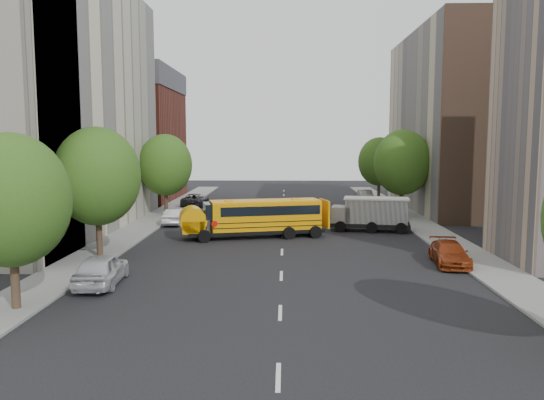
{
  "coord_description": "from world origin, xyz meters",
  "views": [
    {
      "loc": [
        0.19,
        -35.17,
        7.03
      ],
      "look_at": [
        -0.74,
        2.0,
        2.9
      ],
      "focal_mm": 35.0,
      "sensor_mm": 36.0,
      "label": 1
    }
  ],
  "objects_px": {
    "parked_car_1": "(176,217)",
    "parked_car_3": "(449,253)",
    "parked_car_2": "(195,200)",
    "street_tree_0": "(11,200)",
    "safari_truck": "(370,213)",
    "parked_car_5": "(365,196)",
    "street_tree_4": "(402,163)",
    "school_bus": "(255,216)",
    "street_tree_5": "(379,162)",
    "street_tree_2": "(165,165)",
    "street_tree_1": "(97,176)",
    "parked_car_0": "(101,269)"
  },
  "relations": [
    {
      "from": "school_bus",
      "to": "parked_car_2",
      "type": "distance_m",
      "value": 20.11
    },
    {
      "from": "street_tree_5",
      "to": "parked_car_2",
      "type": "height_order",
      "value": "street_tree_5"
    },
    {
      "from": "street_tree_4",
      "to": "school_bus",
      "type": "xyz_separation_m",
      "value": [
        -13.02,
        -10.85,
        -3.51
      ]
    },
    {
      "from": "parked_car_0",
      "to": "parked_car_2",
      "type": "bearing_deg",
      "value": -92.03
    },
    {
      "from": "street_tree_0",
      "to": "safari_truck",
      "type": "xyz_separation_m",
      "value": [
        17.89,
        20.21,
        -3.24
      ]
    },
    {
      "from": "street_tree_4",
      "to": "parked_car_2",
      "type": "distance_m",
      "value": 22.45
    },
    {
      "from": "street_tree_2",
      "to": "parked_car_2",
      "type": "relative_size",
      "value": 1.53
    },
    {
      "from": "safari_truck",
      "to": "parked_car_5",
      "type": "bearing_deg",
      "value": 91.75
    },
    {
      "from": "parked_car_3",
      "to": "street_tree_4",
      "type": "bearing_deg",
      "value": 91.58
    },
    {
      "from": "street_tree_0",
      "to": "parked_car_2",
      "type": "height_order",
      "value": "street_tree_0"
    },
    {
      "from": "street_tree_5",
      "to": "parked_car_1",
      "type": "bearing_deg",
      "value": -139.95
    },
    {
      "from": "parked_car_1",
      "to": "parked_car_5",
      "type": "height_order",
      "value": "parked_car_5"
    },
    {
      "from": "street_tree_5",
      "to": "safari_truck",
      "type": "relative_size",
      "value": 1.16
    },
    {
      "from": "safari_truck",
      "to": "parked_car_3",
      "type": "xyz_separation_m",
      "value": [
        2.71,
        -11.39,
        -0.75
      ]
    },
    {
      "from": "street_tree_2",
      "to": "safari_truck",
      "type": "relative_size",
      "value": 1.19
    },
    {
      "from": "parked_car_0",
      "to": "parked_car_3",
      "type": "distance_m",
      "value": 19.02
    },
    {
      "from": "parked_car_1",
      "to": "parked_car_3",
      "type": "bearing_deg",
      "value": 144.61
    },
    {
      "from": "parked_car_1",
      "to": "parked_car_3",
      "type": "relative_size",
      "value": 0.91
    },
    {
      "from": "parked_car_3",
      "to": "school_bus",
      "type": "bearing_deg",
      "value": 150.09
    },
    {
      "from": "street_tree_0",
      "to": "street_tree_4",
      "type": "distance_m",
      "value": 35.61
    },
    {
      "from": "street_tree_5",
      "to": "safari_truck",
      "type": "distance_m",
      "value": 20.48
    },
    {
      "from": "parked_car_2",
      "to": "parked_car_3",
      "type": "xyz_separation_m",
      "value": [
        19.2,
        -26.95,
        -0.05
      ]
    },
    {
      "from": "street_tree_5",
      "to": "parked_car_2",
      "type": "bearing_deg",
      "value": -168.38
    },
    {
      "from": "parked_car_0",
      "to": "street_tree_2",
      "type": "bearing_deg",
      "value": -88.23
    },
    {
      "from": "safari_truck",
      "to": "parked_car_1",
      "type": "bearing_deg",
      "value": 178.89
    },
    {
      "from": "street_tree_0",
      "to": "street_tree_4",
      "type": "bearing_deg",
      "value": 51.84
    },
    {
      "from": "street_tree_1",
      "to": "street_tree_5",
      "type": "distance_m",
      "value": 37.2
    },
    {
      "from": "parked_car_5",
      "to": "street_tree_4",
      "type": "bearing_deg",
      "value": -83.35
    },
    {
      "from": "parked_car_0",
      "to": "parked_car_2",
      "type": "height_order",
      "value": "parked_car_0"
    },
    {
      "from": "parked_car_2",
      "to": "street_tree_0",
      "type": "bearing_deg",
      "value": 89.99
    },
    {
      "from": "street_tree_2",
      "to": "parked_car_3",
      "type": "relative_size",
      "value": 1.71
    },
    {
      "from": "street_tree_0",
      "to": "parked_car_3",
      "type": "xyz_separation_m",
      "value": [
        20.6,
        8.81,
        -3.99
      ]
    },
    {
      "from": "street_tree_4",
      "to": "parked_car_5",
      "type": "xyz_separation_m",
      "value": [
        -1.4,
        12.81,
        -4.38
      ]
    },
    {
      "from": "parked_car_1",
      "to": "parked_car_2",
      "type": "bearing_deg",
      "value": -85.56
    },
    {
      "from": "parked_car_0",
      "to": "parked_car_5",
      "type": "distance_m",
      "value": 41.15
    },
    {
      "from": "street_tree_5",
      "to": "parked_car_0",
      "type": "xyz_separation_m",
      "value": [
        -19.8,
        -36.0,
        -3.91
      ]
    },
    {
      "from": "street_tree_1",
      "to": "parked_car_5",
      "type": "relative_size",
      "value": 1.88
    },
    {
      "from": "parked_car_0",
      "to": "parked_car_1",
      "type": "relative_size",
      "value": 1.15
    },
    {
      "from": "parked_car_5",
      "to": "parked_car_2",
      "type": "bearing_deg",
      "value": -164.86
    },
    {
      "from": "street_tree_2",
      "to": "parked_car_5",
      "type": "distance_m",
      "value": 24.61
    },
    {
      "from": "street_tree_2",
      "to": "street_tree_4",
      "type": "xyz_separation_m",
      "value": [
        22.0,
        0.0,
        0.25
      ]
    },
    {
      "from": "street_tree_4",
      "to": "school_bus",
      "type": "relative_size",
      "value": 0.79
    },
    {
      "from": "school_bus",
      "to": "safari_truck",
      "type": "relative_size",
      "value": 1.58
    },
    {
      "from": "street_tree_1",
      "to": "street_tree_2",
      "type": "xyz_separation_m",
      "value": [
        0.0,
        18.0,
        -0.12
      ]
    },
    {
      "from": "street_tree_0",
      "to": "street_tree_2",
      "type": "relative_size",
      "value": 0.96
    },
    {
      "from": "parked_car_0",
      "to": "parked_car_1",
      "type": "xyz_separation_m",
      "value": [
        -0.28,
        19.12,
        -0.12
      ]
    },
    {
      "from": "street_tree_5",
      "to": "parked_car_5",
      "type": "distance_m",
      "value": 4.33
    },
    {
      "from": "street_tree_1",
      "to": "school_bus",
      "type": "height_order",
      "value": "street_tree_1"
    },
    {
      "from": "street_tree_5",
      "to": "school_bus",
      "type": "height_order",
      "value": "street_tree_5"
    },
    {
      "from": "street_tree_2",
      "to": "parked_car_5",
      "type": "height_order",
      "value": "street_tree_2"
    }
  ]
}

